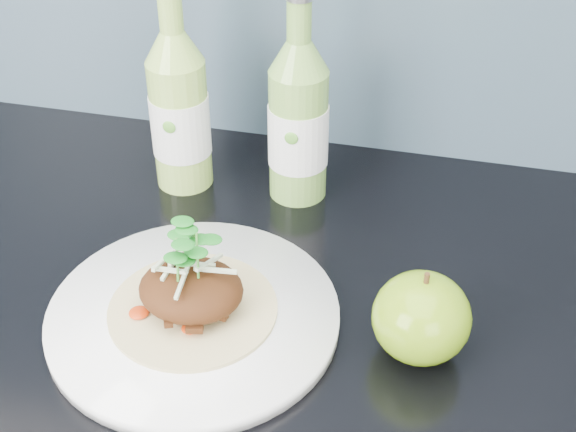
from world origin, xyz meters
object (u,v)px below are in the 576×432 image
Objects in this scene: green_apple at (421,318)px; cider_bottle_right at (298,121)px; dinner_plate at (194,316)px; cider_bottle_left at (179,111)px.

green_apple is 0.29m from cider_bottle_right.
cider_bottle_right is at bearing 78.69° from dinner_plate.
cider_bottle_left is (-0.09, 0.23, 0.09)m from dinner_plate.
cider_bottle_left is (-0.31, 0.22, 0.05)m from green_apple.
cider_bottle_left is 1.00× the size of cider_bottle_right.
cider_bottle_left and cider_bottle_right have the same top height.
cider_bottle_left reaches higher than green_apple.
green_apple is 0.37× the size of cider_bottle_left.
green_apple is at bearing 3.32° from dinner_plate.
cider_bottle_left is 0.14m from cider_bottle_right.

